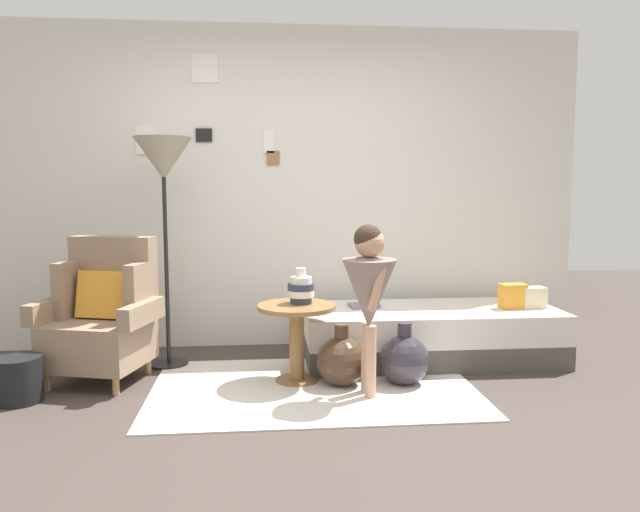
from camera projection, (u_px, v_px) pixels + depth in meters
ground_plane at (309, 435)px, 3.23m from camera, size 12.00×12.00×0.00m
gallery_wall at (290, 188)px, 5.01m from camera, size 4.80×0.12×2.60m
rug at (313, 388)px, 3.97m from camera, size 2.09×1.36×0.01m
armchair at (103, 316)px, 4.13m from camera, size 0.86×0.73×0.97m
daybed at (430, 334)px, 4.62m from camera, size 1.90×0.81×0.40m
pillow_head at (533, 297)px, 4.60m from camera, size 0.19×0.13×0.16m
pillow_mid at (513, 296)px, 4.58m from camera, size 0.20×0.14×0.19m
side_table at (297, 327)px, 4.07m from camera, size 0.53×0.53×0.53m
vase_striped at (301, 289)px, 4.09m from camera, size 0.18×0.18×0.24m
floor_lamp at (164, 167)px, 4.33m from camera, size 0.41×0.41×1.66m
person_child at (369, 288)px, 3.76m from camera, size 0.34×0.34×1.08m
book_on_daybed at (364, 306)px, 4.62m from camera, size 0.24×0.19×0.03m
demijohn_near at (341, 361)px, 4.01m from camera, size 0.33×0.33×0.42m
demijohn_far at (404, 359)px, 4.04m from camera, size 0.33×0.33×0.42m
magazine_basket at (18, 380)px, 3.71m from camera, size 0.28×0.28×0.28m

